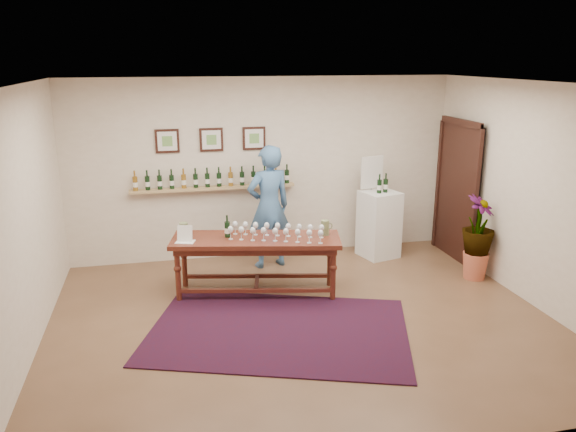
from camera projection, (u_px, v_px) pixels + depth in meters
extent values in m
plane|color=brown|center=(303.00, 321.00, 6.79)|extent=(6.00, 6.00, 0.00)
plane|color=beige|center=(264.00, 168.00, 8.75)|extent=(6.00, 0.00, 6.00)
plane|color=beige|center=(389.00, 298.00, 4.06)|extent=(6.00, 0.00, 6.00)
plane|color=beige|center=(21.00, 227.00, 5.76)|extent=(0.00, 5.00, 5.00)
plane|color=beige|center=(535.00, 196.00, 7.05)|extent=(0.00, 5.00, 5.00)
plane|color=silver|center=(305.00, 84.00, 6.02)|extent=(6.00, 6.00, 0.00)
cube|color=tan|center=(214.00, 188.00, 8.56)|extent=(2.50, 0.16, 0.04)
cube|color=black|center=(459.00, 192.00, 8.73)|extent=(0.10, 1.00, 2.10)
cube|color=black|center=(456.00, 192.00, 8.71)|extent=(0.04, 1.12, 2.22)
cube|color=black|center=(167.00, 141.00, 8.28)|extent=(0.35, 0.03, 0.35)
cube|color=silver|center=(167.00, 141.00, 8.27)|extent=(0.28, 0.01, 0.28)
cube|color=#699A4D|center=(167.00, 141.00, 8.26)|extent=(0.15, 0.00, 0.15)
cube|color=black|center=(211.00, 140.00, 8.42)|extent=(0.35, 0.03, 0.35)
cube|color=silver|center=(211.00, 140.00, 8.41)|extent=(0.28, 0.01, 0.28)
cube|color=#699A4D|center=(211.00, 140.00, 8.40)|extent=(0.15, 0.00, 0.15)
cube|color=black|center=(254.00, 138.00, 8.56)|extent=(0.35, 0.03, 0.35)
cube|color=silver|center=(254.00, 138.00, 8.55)|extent=(0.28, 0.01, 0.28)
cube|color=#699A4D|center=(254.00, 138.00, 8.54)|extent=(0.15, 0.00, 0.15)
cube|color=#3F0B13|center=(279.00, 330.00, 6.54)|extent=(3.46, 2.85, 0.02)
cube|color=#441711|center=(256.00, 240.00, 7.40)|extent=(2.31, 1.15, 0.06)
cube|color=#441711|center=(256.00, 245.00, 7.41)|extent=(2.17, 1.01, 0.10)
cylinder|color=#441711|center=(178.00, 275.00, 7.25)|extent=(0.08, 0.08, 0.72)
cylinder|color=#441711|center=(333.00, 274.00, 7.28)|extent=(0.08, 0.08, 0.72)
cylinder|color=#441711|center=(184.00, 261.00, 7.73)|extent=(0.08, 0.08, 0.72)
cylinder|color=#441711|center=(330.00, 261.00, 7.76)|extent=(0.08, 0.08, 0.72)
cube|color=#441711|center=(256.00, 290.00, 7.32)|extent=(1.98, 0.47, 0.05)
cube|color=#441711|center=(257.00, 276.00, 7.81)|extent=(1.98, 0.47, 0.05)
cube|color=#441711|center=(257.00, 283.00, 7.56)|extent=(0.15, 0.50, 0.05)
cube|color=silver|center=(185.00, 234.00, 7.21)|extent=(0.28, 0.23, 0.21)
cube|color=white|center=(379.00, 224.00, 8.88)|extent=(0.64, 0.64, 1.05)
cube|color=silver|center=(372.00, 172.00, 8.81)|extent=(0.40, 0.13, 0.56)
cone|color=#C05C40|center=(475.00, 266.00, 8.05)|extent=(0.36, 0.36, 0.38)
imported|color=#1B3515|center=(478.00, 231.00, 7.91)|extent=(0.78, 0.78, 0.67)
imported|color=#3D6491|center=(269.00, 207.00, 8.34)|extent=(0.76, 0.58, 1.85)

